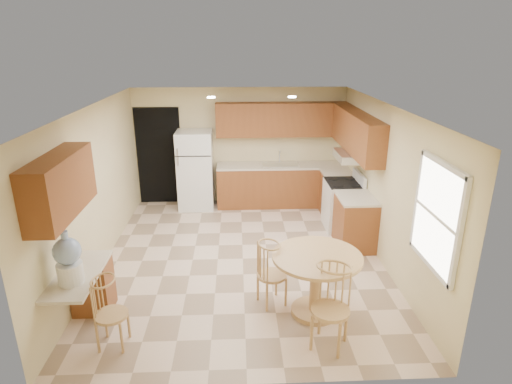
{
  "coord_description": "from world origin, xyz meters",
  "views": [
    {
      "loc": [
        -0.07,
        -6.3,
        3.41
      ],
      "look_at": [
        0.23,
        0.3,
        1.06
      ],
      "focal_mm": 30.0,
      "sensor_mm": 36.0,
      "label": 1
    }
  ],
  "objects_px": {
    "chair_table_a": "(273,271)",
    "chair_desk": "(108,311)",
    "refrigerator": "(196,170)",
    "water_crock": "(68,260)",
    "chair_table_b": "(333,305)",
    "dining_table": "(316,276)",
    "stove": "(343,205)"
  },
  "relations": [
    {
      "from": "chair_desk",
      "to": "water_crock",
      "type": "relative_size",
      "value": 1.34
    },
    {
      "from": "water_crock",
      "to": "chair_desk",
      "type": "bearing_deg",
      "value": -27.24
    },
    {
      "from": "stove",
      "to": "chair_desk",
      "type": "xyz_separation_m",
      "value": [
        -3.47,
        -3.31,
        0.06
      ]
    },
    {
      "from": "water_crock",
      "to": "refrigerator",
      "type": "bearing_deg",
      "value": 76.28
    },
    {
      "from": "chair_desk",
      "to": "dining_table",
      "type": "bearing_deg",
      "value": 107.01
    },
    {
      "from": "refrigerator",
      "to": "dining_table",
      "type": "height_order",
      "value": "refrigerator"
    },
    {
      "from": "refrigerator",
      "to": "dining_table",
      "type": "bearing_deg",
      "value": -64.48
    },
    {
      "from": "refrigerator",
      "to": "stove",
      "type": "bearing_deg",
      "value": -22.99
    },
    {
      "from": "chair_table_b",
      "to": "water_crock",
      "type": "bearing_deg",
      "value": 20.37
    },
    {
      "from": "chair_table_b",
      "to": "water_crock",
      "type": "relative_size",
      "value": 1.58
    },
    {
      "from": "chair_table_b",
      "to": "chair_desk",
      "type": "height_order",
      "value": "chair_table_b"
    },
    {
      "from": "stove",
      "to": "water_crock",
      "type": "relative_size",
      "value": 1.68
    },
    {
      "from": "chair_desk",
      "to": "chair_table_a",
      "type": "bearing_deg",
      "value": 115.04
    },
    {
      "from": "refrigerator",
      "to": "water_crock",
      "type": "height_order",
      "value": "refrigerator"
    },
    {
      "from": "dining_table",
      "to": "chair_table_b",
      "type": "distance_m",
      "value": 0.75
    },
    {
      "from": "dining_table",
      "to": "chair_desk",
      "type": "bearing_deg",
      "value": -166.26
    },
    {
      "from": "refrigerator",
      "to": "chair_table_b",
      "type": "height_order",
      "value": "refrigerator"
    },
    {
      "from": "stove",
      "to": "chair_table_a",
      "type": "distance_m",
      "value": 2.98
    },
    {
      "from": "chair_table_b",
      "to": "dining_table",
      "type": "bearing_deg",
      "value": -58.64
    },
    {
      "from": "chair_table_a",
      "to": "chair_table_b",
      "type": "height_order",
      "value": "chair_table_b"
    },
    {
      "from": "refrigerator",
      "to": "water_crock",
      "type": "relative_size",
      "value": 2.56
    },
    {
      "from": "chair_table_b",
      "to": "chair_desk",
      "type": "relative_size",
      "value": 1.17
    },
    {
      "from": "chair_table_b",
      "to": "stove",
      "type": "bearing_deg",
      "value": -77.84
    },
    {
      "from": "refrigerator",
      "to": "stove",
      "type": "distance_m",
      "value": 3.14
    },
    {
      "from": "chair_desk",
      "to": "stove",
      "type": "bearing_deg",
      "value": 136.91
    },
    {
      "from": "refrigerator",
      "to": "chair_desk",
      "type": "relative_size",
      "value": 1.91
    },
    {
      "from": "refrigerator",
      "to": "chair_table_b",
      "type": "distance_m",
      "value": 5.06
    },
    {
      "from": "stove",
      "to": "dining_table",
      "type": "relative_size",
      "value": 0.95
    },
    {
      "from": "water_crock",
      "to": "dining_table",
      "type": "bearing_deg",
      "value": 7.27
    },
    {
      "from": "stove",
      "to": "water_crock",
      "type": "distance_m",
      "value": 5.03
    },
    {
      "from": "chair_table_a",
      "to": "chair_desk",
      "type": "height_order",
      "value": "chair_table_a"
    },
    {
      "from": "chair_table_b",
      "to": "water_crock",
      "type": "height_order",
      "value": "water_crock"
    }
  ]
}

